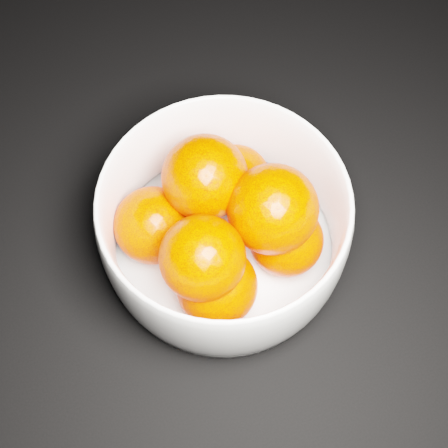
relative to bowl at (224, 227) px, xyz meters
name	(u,v)px	position (x,y,z in m)	size (l,w,h in m)	color
bowl	(224,227)	(0.00, 0.00, 0.00)	(0.25, 0.25, 0.12)	white
orange_pile	(224,223)	(0.00, 0.00, 0.01)	(0.19, 0.18, 0.13)	#FB3200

